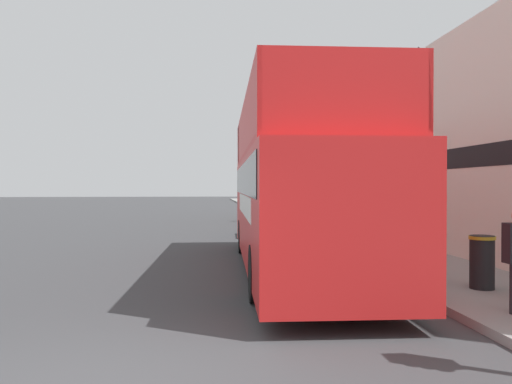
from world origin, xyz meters
TOP-DOWN VIEW (x-y plane):
  - ground_plane at (0.00, 21.00)m, footprint 144.00×144.00m
  - sidewalk at (6.44, 18.00)m, footprint 2.94×108.00m
  - brick_terrace_rear at (10.91, 21.08)m, footprint 6.00×20.45m
  - tour_bus at (3.31, 6.89)m, footprint 2.90×10.95m
  - parked_car_ahead_of_bus at (3.88, 14.96)m, footprint 1.87×4.64m
  - lamp_post_nearest at (5.32, 4.36)m, footprint 0.35×0.35m
  - lamp_post_second at (5.59, 13.34)m, footprint 0.35×0.35m
  - lamp_post_third at (5.37, 22.32)m, footprint 0.35×0.35m
  - litter_bin at (6.28, 3.72)m, footprint 0.48×0.48m

SIDE VIEW (x-z plane):
  - ground_plane at x=0.00m, z-range 0.00..0.00m
  - sidewalk at x=6.44m, z-range 0.00..0.14m
  - parked_car_ahead_of_bus at x=3.88m, z-range -0.03..1.30m
  - litter_bin at x=6.28m, z-range 0.17..1.16m
  - tour_bus at x=3.31m, z-range -0.23..3.77m
  - lamp_post_nearest at x=5.32m, z-range 1.02..5.66m
  - lamp_post_third at x=5.37m, z-range 1.03..5.70m
  - lamp_post_second at x=5.59m, z-range 1.09..6.33m
  - brick_terrace_rear at x=10.91m, z-range 0.00..8.80m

